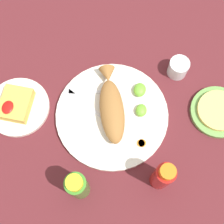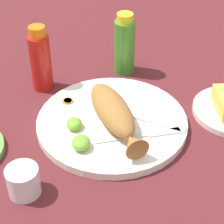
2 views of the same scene
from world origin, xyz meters
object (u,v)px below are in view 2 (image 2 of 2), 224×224
object	(u,v)px
hot_sauce_bottle_green	(125,45)
salt_cup	(24,182)
main_plate	(112,122)
hot_sauce_bottle_red	(41,60)
fork_far	(145,135)
fried_fish	(114,113)
fork_near	(151,121)

from	to	relation	value
hot_sauce_bottle_green	salt_cup	bearing A→B (deg)	152.50
main_plate	hot_sauce_bottle_red	size ratio (longest dim) A/B	2.00
main_plate	salt_cup	distance (m)	0.26
main_plate	hot_sauce_bottle_green	bearing A→B (deg)	-10.85
main_plate	fork_far	distance (m)	0.09
fork_far	fried_fish	bearing A→B (deg)	134.16
fork_far	hot_sauce_bottle_green	size ratio (longest dim) A/B	1.12
fried_fish	salt_cup	bearing A→B (deg)	116.26
hot_sauce_bottle_red	main_plate	bearing A→B (deg)	-134.13
fried_fish	salt_cup	distance (m)	0.25
fork_far	hot_sauce_bottle_green	bearing A→B (deg)	85.26
main_plate	fried_fish	bearing A→B (deg)	-161.92
main_plate	salt_cup	xyz separation A→B (m)	(-0.19, 0.17, 0.02)
hot_sauce_bottle_green	main_plate	bearing A→B (deg)	169.15
hot_sauce_bottle_green	salt_cup	size ratio (longest dim) A/B	2.66
fried_fish	hot_sauce_bottle_green	distance (m)	0.25
fork_near	hot_sauce_bottle_green	world-z (taller)	hot_sauce_bottle_green
fork_near	hot_sauce_bottle_red	distance (m)	0.31
salt_cup	hot_sauce_bottle_green	bearing A→B (deg)	-27.50
fried_fish	fork_near	bearing A→B (deg)	-108.54
fried_fish	fork_near	xyz separation A→B (m)	(-0.00, -0.08, -0.03)
hot_sauce_bottle_red	fried_fish	bearing A→B (deg)	-135.69
main_plate	salt_cup	size ratio (longest dim) A/B	5.45
fork_near	hot_sauce_bottle_green	distance (m)	0.25
fried_fish	fork_near	size ratio (longest dim) A/B	1.43
main_plate	fork_near	distance (m)	0.09
fork_near	hot_sauce_bottle_red	size ratio (longest dim) A/B	1.02
fork_far	salt_cup	xyz separation A→B (m)	(-0.13, 0.24, 0.01)
main_plate	salt_cup	bearing A→B (deg)	137.24
fork_near	fork_far	distance (m)	0.05
salt_cup	fork_far	bearing A→B (deg)	-62.02
main_plate	hot_sauce_bottle_green	xyz separation A→B (m)	(0.23, -0.04, 0.07)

